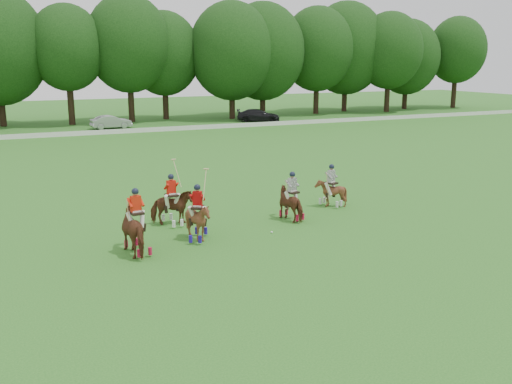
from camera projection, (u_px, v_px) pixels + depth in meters
name	position (u px, v px, depth m)	size (l,w,h in m)	color
ground	(244.00, 261.00, 20.36)	(180.00, 180.00, 0.00)	#21601B
tree_line	(70.00, 48.00, 61.21)	(117.98, 14.32, 14.75)	black
boundary_rail	(86.00, 133.00, 54.01)	(120.00, 0.10, 0.44)	white
car_mid	(111.00, 122.00, 59.18)	(1.46, 4.17, 1.38)	#A9AAAF
car_right	(258.00, 115.00, 65.96)	(2.02, 4.96, 1.44)	black
polo_red_a	(137.00, 229.00, 20.96)	(1.35, 2.22, 2.46)	#542C16
polo_red_b	(172.00, 207.00, 24.56)	(1.69, 1.50, 2.80)	#542C16
polo_red_c	(198.00, 220.00, 22.49)	(1.80, 1.85, 2.81)	#542C16
polo_stripe_a	(292.00, 203.00, 25.42)	(1.22, 1.88, 2.18)	#542C16
polo_stripe_b	(331.00, 192.00, 27.69)	(1.49, 1.56, 2.10)	#542C16
polo_ball	(272.00, 232.00, 23.55)	(0.09, 0.09, 0.09)	white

